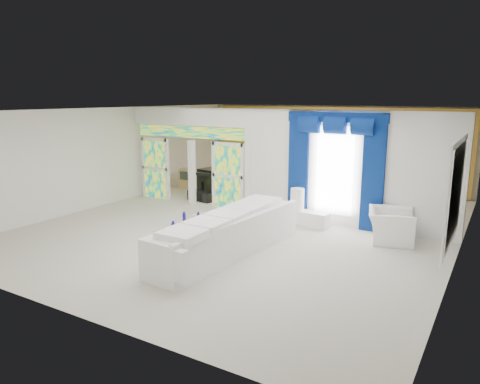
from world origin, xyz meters
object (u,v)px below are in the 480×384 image
Objects in this scene: white_sofa at (229,236)px; coffee_table at (187,233)px; console_table at (307,218)px; armchair at (391,226)px; grand_piano at (227,180)px.

coffee_table is (-1.35, 0.30, -0.22)m from white_sofa.
white_sofa is 2.99m from console_table.
armchair reaches higher than coffee_table.
grand_piano reaches higher than console_table.
white_sofa is 6.45m from grand_piano.
armchair is at bearing 30.05° from coffee_table.
grand_piano reaches higher than white_sofa.
grand_piano is (-2.13, 5.13, 0.25)m from coffee_table.
console_table reaches higher than coffee_table.
armchair is at bearing -13.70° from grand_piano.
console_table is at bearing 83.92° from white_sofa.
console_table is (0.61, 2.92, -0.21)m from white_sofa.
white_sofa is 1.40m from coffee_table.
coffee_table is 0.96× the size of grand_piano.
white_sofa reaches higher than coffee_table.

